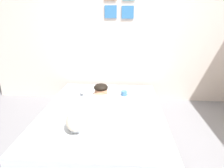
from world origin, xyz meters
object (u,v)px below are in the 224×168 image
at_px(dog, 80,116).
at_px(coffee_cup, 124,93).
at_px(bed, 103,120).
at_px(pillow, 97,92).
at_px(cell_phone, 79,109).
at_px(person_lying, 97,106).

bearing_deg(dog, coffee_cup, 61.31).
xyz_separation_m(bed, coffee_cup, (0.27, 0.50, 0.20)).
height_order(pillow, coffee_cup, pillow).
relative_size(pillow, dog, 0.90).
bearing_deg(dog, cell_phone, 105.76).
distance_m(dog, cell_phone, 0.40).
height_order(person_lying, dog, person_lying).
bearing_deg(bed, coffee_cup, 61.35).
xyz_separation_m(pillow, cell_phone, (-0.16, -0.50, -0.05)).
distance_m(bed, coffee_cup, 0.61).
height_order(bed, coffee_cup, coffee_cup).
bearing_deg(coffee_cup, pillow, -178.62).
bearing_deg(pillow, coffee_cup, 1.38).
height_order(pillow, person_lying, person_lying).
relative_size(dog, cell_phone, 4.11).
xyz_separation_m(pillow, dog, (-0.06, -0.88, 0.05)).
bearing_deg(dog, pillow, 86.26).
bearing_deg(coffee_cup, cell_phone, -138.97).
bearing_deg(bed, dog, -118.73).
height_order(bed, dog, dog).
relative_size(bed, person_lying, 2.23).
xyz_separation_m(person_lying, dog, (-0.16, -0.26, -0.00)).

